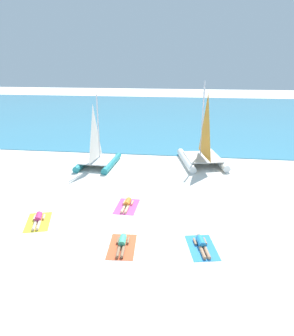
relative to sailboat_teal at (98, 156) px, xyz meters
name	(u,v)px	position (x,y,z in m)	size (l,w,h in m)	color
ground_plane	(155,162)	(4.07, 1.28, -0.75)	(120.00, 120.00, 0.00)	white
ocean_water	(171,114)	(4.07, 23.03, -0.73)	(120.00, 40.00, 0.05)	teal
sailboat_teal	(98,156)	(0.00, 0.00, 0.00)	(2.63, 3.98, 5.07)	teal
sailboat_white	(203,152)	(7.59, 1.43, 0.13)	(3.81, 5.06, 5.93)	white
towel_leftmost	(38,222)	(-0.55, -8.46, -0.75)	(1.10, 1.90, 0.01)	yellow
sunbather_leftmost	(38,219)	(-0.57, -8.39, -0.62)	(0.83, 1.54, 0.30)	#D83372
towel_center_left	(127,206)	(3.36, -6.29, -0.75)	(1.10, 1.90, 0.01)	#D84C99
sunbather_center_left	(127,204)	(3.36, -6.22, -0.62)	(0.55, 1.56, 0.30)	orange
towel_center_right	(122,246)	(3.87, -9.96, -0.75)	(1.10, 1.90, 0.01)	#EA5933
sunbather_center_right	(122,243)	(3.86, -9.89, -0.62)	(0.57, 1.57, 0.30)	#3FB28C
towel_rightmost	(202,247)	(7.18, -9.60, -0.75)	(1.10, 1.90, 0.01)	#338CD8
sunbather_rightmost	(202,244)	(7.16, -9.53, -0.62)	(0.71, 1.56, 0.30)	#268CCC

